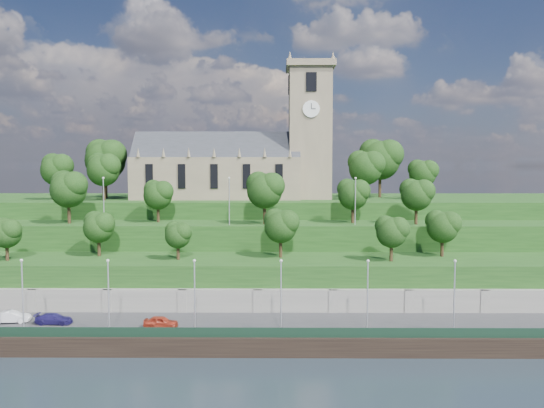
{
  "coord_description": "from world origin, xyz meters",
  "views": [
    {
      "loc": [
        7.38,
        -57.81,
        21.32
      ],
      "look_at": [
        6.76,
        30.0,
        15.06
      ],
      "focal_mm": 35.0,
      "sensor_mm": 36.0,
      "label": 1
    }
  ],
  "objects_px": {
    "car_left": "(161,322)",
    "car_right": "(54,319)",
    "car_middle": "(11,317)",
    "church": "(242,160)"
  },
  "relations": [
    {
      "from": "car_middle",
      "to": "church",
      "type": "bearing_deg",
      "value": -41.78
    },
    {
      "from": "car_left",
      "to": "car_middle",
      "type": "xyz_separation_m",
      "value": [
        -18.97,
        1.97,
        0.02
      ]
    },
    {
      "from": "car_left",
      "to": "car_right",
      "type": "distance_m",
      "value": 13.56
    },
    {
      "from": "church",
      "to": "car_middle",
      "type": "bearing_deg",
      "value": -123.36
    },
    {
      "from": "car_middle",
      "to": "car_right",
      "type": "distance_m",
      "value": 5.51
    },
    {
      "from": "car_middle",
      "to": "car_right",
      "type": "bearing_deg",
      "value": -103.63
    },
    {
      "from": "car_right",
      "to": "car_left",
      "type": "bearing_deg",
      "value": -94.62
    },
    {
      "from": "car_middle",
      "to": "car_left",
      "type": "bearing_deg",
      "value": -104.34
    },
    {
      "from": "church",
      "to": "car_middle",
      "type": "xyz_separation_m",
      "value": [
        -26.13,
        -39.68,
        -19.8
      ]
    },
    {
      "from": "car_left",
      "to": "car_middle",
      "type": "bearing_deg",
      "value": 88.88
    }
  ]
}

